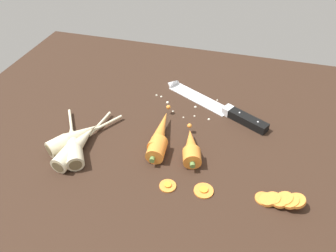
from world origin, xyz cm
name	(u,v)px	position (x,y,z in cm)	size (l,w,h in cm)	color
ground_plane	(170,132)	(0.00, 0.00, -2.00)	(120.00, 90.00, 4.00)	#332116
chefs_knife	(211,103)	(8.59, 12.08, 0.65)	(32.19, 19.36, 4.18)	silver
whole_carrot	(159,135)	(-0.89, -6.70, 2.10)	(5.49, 21.27, 4.20)	orange
whole_carrot_second	(191,147)	(7.52, -8.69, 2.10)	(7.00, 14.35, 4.20)	orange
parsnip_front	(74,137)	(-20.51, -12.90, 1.98)	(12.80, 18.95, 4.00)	beige
parsnip_mid_left	(77,146)	(-18.49, -15.51, 1.98)	(5.55, 22.78, 4.00)	beige
parsnip_mid_right	(73,144)	(-19.71, -15.09, 1.98)	(13.93, 20.07, 4.00)	beige
carrot_slice_stack	(280,200)	(28.00, -18.02, 1.11)	(9.73, 4.11, 3.08)	orange
carrot_slice_stray_near	(168,185)	(4.99, -19.90, 0.36)	(3.63, 3.63, 0.70)	orange
carrot_slice_stray_mid	(204,190)	(12.64, -19.11, 0.36)	(4.20, 4.20, 0.70)	orange
mince_crumbs	(182,104)	(0.64, 9.93, 0.33)	(18.16, 12.14, 0.84)	silver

